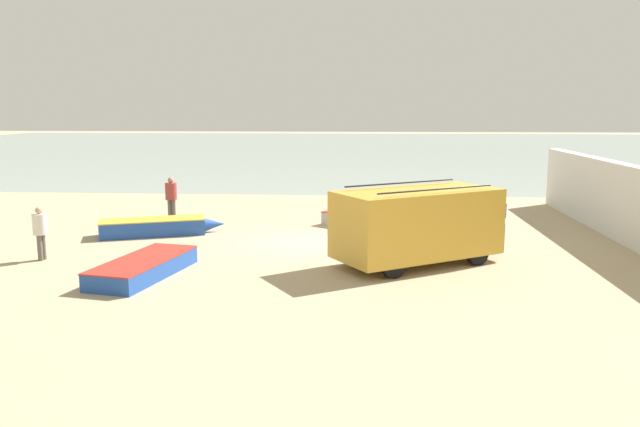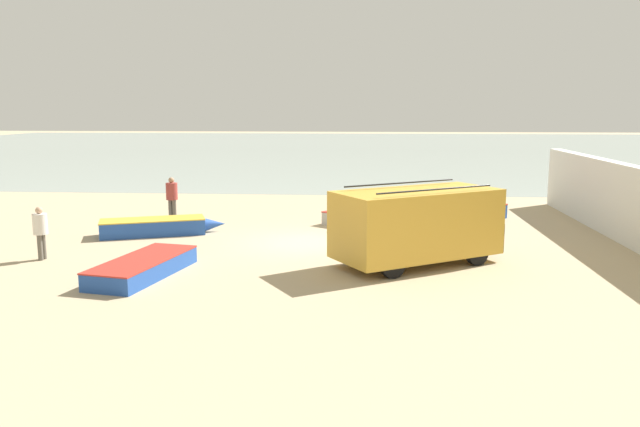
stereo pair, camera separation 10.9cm
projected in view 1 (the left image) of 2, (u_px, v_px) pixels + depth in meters
ground_plane at (307, 243)px, 21.62m from camera, size 200.00×200.00×0.00m
sea_water at (348, 148)px, 72.75m from camera, size 120.00×80.00×0.01m
harbor_wall at (626, 204)px, 21.60m from camera, size 0.50×17.28×2.70m
parked_van at (418, 223)px, 18.55m from camera, size 5.35×4.49×2.39m
fishing_rowboat_0 at (157, 227)px, 22.99m from camera, size 4.55×2.47×0.60m
fishing_rowboat_1 at (475, 215)px, 25.54m from camera, size 2.97×3.92×0.61m
fishing_rowboat_2 at (146, 266)px, 17.47m from camera, size 2.14×4.67×0.51m
fishing_rowboat_3 at (368, 221)px, 24.34m from camera, size 3.86×3.20×0.54m
fisherman_0 at (40, 228)px, 19.06m from camera, size 0.43×0.43×1.66m
fisherman_1 at (171, 195)px, 25.77m from camera, size 0.47×0.47×1.80m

